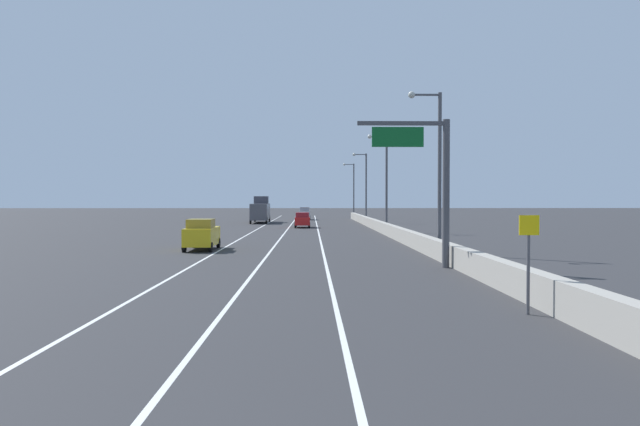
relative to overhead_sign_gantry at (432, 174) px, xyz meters
name	(u,v)px	position (x,y,z in m)	size (l,w,h in m)	color
ground_plane	(305,229)	(-6.79, 38.64, -4.73)	(320.00, 320.00, 0.00)	#2D2D30
lane_stripe_left	(250,234)	(-12.29, 29.64, -4.73)	(0.16, 130.00, 0.00)	silver
lane_stripe_center	(284,234)	(-8.79, 29.64, -4.73)	(0.16, 130.00, 0.00)	silver
lane_stripe_right	(319,234)	(-5.29, 29.64, -4.73)	(0.16, 130.00, 0.00)	silver
jersey_barrier_right	(409,238)	(1.34, 14.64, -4.18)	(0.60, 120.00, 1.10)	#9E998E
overhead_sign_gantry	(432,174)	(0.00, 0.00, 0.00)	(4.68, 0.36, 7.50)	#47474C
speed_advisory_sign	(529,256)	(0.44, -12.03, -2.96)	(0.60, 0.11, 3.00)	#4C4C51
lamp_post_right_second	(436,161)	(1.82, 7.53, 1.17)	(2.14, 0.44, 10.29)	#4C4C51
lamp_post_right_third	(384,176)	(1.65, 32.19, 1.17)	(2.14, 0.44, 10.29)	#4C4C51
lamp_post_right_fourth	(364,183)	(1.83, 56.85, 1.17)	(2.14, 0.44, 10.29)	#4C4C51
lamp_post_right_fifth	(352,186)	(1.81, 81.51, 1.17)	(2.14, 0.44, 10.29)	#4C4C51
car_red_0	(302,220)	(-7.13, 42.13, -3.80)	(1.91, 4.29, 1.86)	red
car_silver_1	(305,213)	(-7.13, 69.38, -3.67)	(1.92, 4.60, 2.14)	#B7B7BC
car_yellow_2	(202,234)	(-13.56, 10.64, -3.67)	(2.01, 4.57, 2.13)	gold
box_truck	(260,211)	(-13.53, 56.91, -2.94)	(2.67, 9.86, 3.92)	#4C4C51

